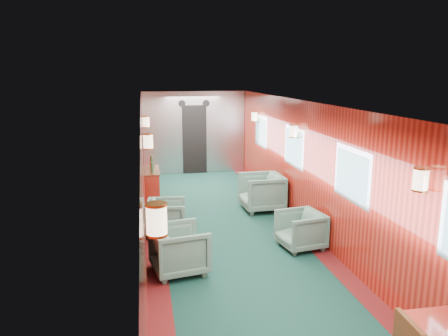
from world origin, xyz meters
The scene contains 9 objects.
room centered at (0.00, 0.00, 1.63)m, with size 12.00×12.10×2.40m.
bulkhead centered at (0.00, 5.91, 1.18)m, with size 2.98×0.17×2.39m.
windows_right centered at (1.49, 0.25, 1.45)m, with size 0.02×8.60×0.80m.
wall_sconces centered at (0.00, 0.57, 1.79)m, with size 2.97×7.97×0.25m.
credenza centered at (-1.34, 2.34, 0.47)m, with size 0.32×1.02×1.19m.
armchair_left_near centered at (-1.01, -0.68, 0.36)m, with size 0.76×0.78×0.71m, color #1C413A.
armchair_left_far centered at (-1.11, 0.94, 0.32)m, with size 0.69×0.71×0.64m, color #1C413A.
armchair_right_near centered at (1.07, -0.14, 0.32)m, with size 0.68×0.70×0.64m, color #1C413A.
armchair_right_far centered at (0.98, 2.02, 0.40)m, with size 0.84×0.87×0.79m, color #1C413A.
Camera 1 is at (-1.48, -6.73, 2.90)m, focal length 35.00 mm.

